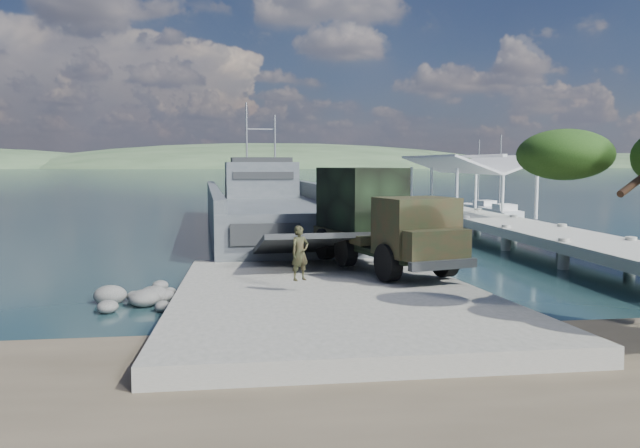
{
  "coord_description": "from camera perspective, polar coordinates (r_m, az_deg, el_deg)",
  "views": [
    {
      "loc": [
        -3.0,
        -21.71,
        4.72
      ],
      "look_at": [
        0.73,
        6.0,
        1.97
      ],
      "focal_mm": 35.0,
      "sensor_mm": 36.0,
      "label": 1
    }
  ],
  "objects": [
    {
      "name": "ground",
      "position": [
        22.42,
        0.2,
        -6.53
      ],
      "size": [
        1400.0,
        1400.0,
        0.0
      ],
      "primitive_type": "plane",
      "color": "#18333A",
      "rests_on": "ground"
    },
    {
      "name": "boat_ramp",
      "position": [
        21.4,
        0.57,
        -6.43
      ],
      "size": [
        10.0,
        18.0,
        0.5
      ],
      "primitive_type": "cube",
      "color": "slate",
      "rests_on": "ground"
    },
    {
      "name": "shoreline_rocks",
      "position": [
        22.93,
        -15.61,
        -6.46
      ],
      "size": [
        3.2,
        5.6,
        0.9
      ],
      "primitive_type": null,
      "color": "#504F4D",
      "rests_on": "ground"
    },
    {
      "name": "distant_headlands",
      "position": [
        584.14,
        -2.48,
        5.15
      ],
      "size": [
        1000.0,
        240.0,
        48.0
      ],
      "primitive_type": null,
      "color": "#365032",
      "rests_on": "ground"
    },
    {
      "name": "pier",
      "position": [
        43.64,
        13.87,
        1.36
      ],
      "size": [
        6.4,
        44.0,
        6.1
      ],
      "color": "#A2A298",
      "rests_on": "ground"
    },
    {
      "name": "landing_craft",
      "position": [
        44.3,
        -4.11,
        0.63
      ],
      "size": [
        10.78,
        36.33,
        10.67
      ],
      "rotation": [
        0.0,
        0.0,
        0.05
      ],
      "color": "#444D50",
      "rests_on": "ground"
    },
    {
      "name": "military_truck",
      "position": [
        25.41,
        5.28,
        0.58
      ],
      "size": [
        4.75,
        9.0,
        4.01
      ],
      "rotation": [
        0.0,
        0.0,
        0.26
      ],
      "color": "black",
      "rests_on": "boat_ramp"
    },
    {
      "name": "soldier",
      "position": [
        20.36,
        -1.85,
        -3.77
      ],
      "size": [
        0.78,
        0.69,
        1.79
      ],
      "primitive_type": "imported",
      "rotation": [
        0.0,
        0.0,
        0.49
      ],
      "color": "#22321C",
      "rests_on": "boat_ramp"
    },
    {
      "name": "sailboat_near",
      "position": [
        55.73,
        16.12,
        0.94
      ],
      "size": [
        1.79,
        6.02,
        7.32
      ],
      "rotation": [
        0.0,
        0.0,
        -0.01
      ],
      "color": "white",
      "rests_on": "ground"
    },
    {
      "name": "sailboat_far",
      "position": [
        61.27,
        14.31,
        1.38
      ],
      "size": [
        3.14,
        6.06,
        7.09
      ],
      "rotation": [
        0.0,
        0.0,
        0.26
      ],
      "color": "white",
      "rests_on": "ground"
    }
  ]
}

